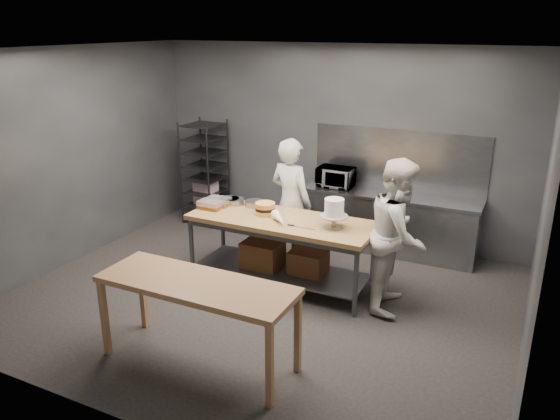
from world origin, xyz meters
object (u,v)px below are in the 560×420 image
object	(u,v)px
work_table	(282,244)
microwave	(336,177)
chef_behind	(291,202)
speed_rack	(205,173)
layer_cake	(265,209)
near_counter	(197,290)
chef_right	(398,235)
frosted_cake_stand	(334,210)

from	to	relation	value
work_table	microwave	world-z (taller)	microwave
chef_behind	microwave	world-z (taller)	chef_behind
chef_behind	microwave	size ratio (longest dim) A/B	3.36
work_table	speed_rack	distance (m)	2.79
chef_behind	layer_cake	world-z (taller)	chef_behind
near_counter	chef_behind	xyz separation A→B (m)	(-0.21, 2.62, 0.10)
near_counter	chef_behind	size ratio (longest dim) A/B	1.10
chef_right	microwave	size ratio (longest dim) A/B	3.39
speed_rack	frosted_cake_stand	distance (m)	3.40
near_counter	chef_right	bearing A→B (deg)	54.49
frosted_cake_stand	layer_cake	world-z (taller)	frosted_cake_stand
speed_rack	microwave	size ratio (longest dim) A/B	3.23
near_counter	frosted_cake_stand	size ratio (longest dim) A/B	5.45
work_table	speed_rack	size ratio (longest dim) A/B	1.37
chef_right	layer_cake	bearing A→B (deg)	86.62
near_counter	frosted_cake_stand	distance (m)	2.07
work_table	layer_cake	world-z (taller)	layer_cake
chef_right	microwave	xyz separation A→B (m)	(-1.40, 1.62, 0.13)
work_table	near_counter	distance (m)	1.96
near_counter	microwave	distance (m)	3.66
near_counter	chef_behind	distance (m)	2.63
microwave	frosted_cake_stand	xyz separation A→B (m)	(0.63, -1.73, 0.10)
chef_behind	frosted_cake_stand	bearing A→B (deg)	156.45
chef_behind	chef_right	distance (m)	1.76
work_table	near_counter	size ratio (longest dim) A/B	1.20
chef_right	frosted_cake_stand	size ratio (longest dim) A/B	5.01
near_counter	microwave	xyz separation A→B (m)	(0.06, 3.66, 0.24)
speed_rack	chef_right	xyz separation A→B (m)	(3.72, -1.54, 0.06)
microwave	near_counter	bearing A→B (deg)	-90.89
layer_cake	frosted_cake_stand	bearing A→B (deg)	-3.63
near_counter	layer_cake	world-z (taller)	layer_cake
work_table	chef_behind	world-z (taller)	chef_behind
near_counter	chef_right	xyz separation A→B (m)	(1.45, 2.04, 0.11)
frosted_cake_stand	microwave	bearing A→B (deg)	109.98
speed_rack	layer_cake	size ratio (longest dim) A/B	6.77
microwave	frosted_cake_stand	distance (m)	1.84
chef_behind	frosted_cake_stand	size ratio (longest dim) A/B	4.96
chef_right	microwave	bearing A→B (deg)	35.84
speed_rack	layer_cake	distance (m)	2.55
chef_right	layer_cake	xyz separation A→B (m)	(-1.74, -0.05, 0.08)
work_table	microwave	bearing A→B (deg)	87.20
speed_rack	near_counter	bearing A→B (deg)	-57.58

